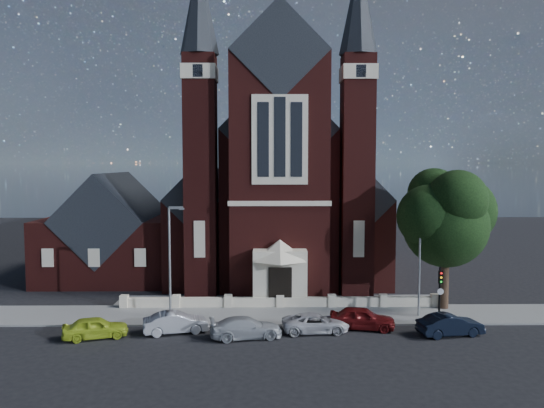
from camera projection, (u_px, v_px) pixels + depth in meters
The scene contains 16 objects.
ground at pixel (278, 283), 49.35m from camera, with size 120.00×120.00×0.00m, color black.
pavement_strip at pixel (281, 316), 38.88m from camera, with size 60.00×5.00×0.12m, color gray.
forecourt_paving at pixel (279, 301), 42.87m from camera, with size 26.00×3.00×0.14m, color gray.
forecourt_wall at pixel (280, 308), 40.88m from camera, with size 24.00×0.40×0.90m, color beige.
church at pixel (276, 191), 56.64m from camera, with size 20.01×34.90×29.20m.
parish_hall at pixel (114, 236), 51.85m from camera, with size 12.00×12.20×10.24m.
street_tree at pixel (448, 219), 39.69m from camera, with size 6.40×6.60×10.70m.
street_lamp_left at pixel (171, 255), 37.94m from camera, with size 1.16×0.22×8.09m.
street_lamp_right at pixel (421, 255), 38.14m from camera, with size 1.16×0.22×8.09m.
traffic_signal at pixel (440, 287), 36.74m from camera, with size 0.28×0.42×4.00m.
car_lime_van at pixel (95, 328), 33.82m from camera, with size 1.63×4.05×1.38m, color #A3BC25.
car_silver_a at pixel (176, 323), 34.84m from camera, with size 1.48×4.24×1.40m, color #9E9FA5.
car_silver_b at pixel (246, 328), 33.87m from camera, with size 1.87×4.60×1.34m, color #A8ABAF.
car_white_suv at pixel (316, 323), 35.04m from camera, with size 2.05×4.44×1.23m, color silver.
car_dark_red at pixel (362, 318), 35.69m from camera, with size 1.76×4.39×1.49m, color #5D0F10.
car_navy at pixel (450, 325), 34.34m from camera, with size 1.48×4.26×1.40m, color black.
Camera 1 is at (-1.08, -33.63, 11.17)m, focal length 35.00 mm.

